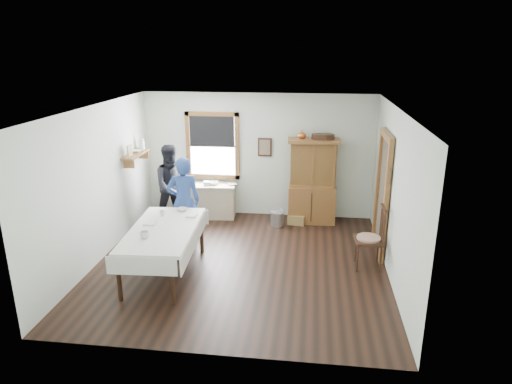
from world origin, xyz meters
TOP-DOWN VIEW (x-y plane):
  - room at (0.00, 0.00)m, footprint 5.01×5.01m
  - window at (-1.00, 2.46)m, footprint 1.18×0.07m
  - doorway at (2.46, 0.85)m, footprint 0.09×1.14m
  - wall_shelf at (-2.37, 1.54)m, footprint 0.24×1.00m
  - framed_picture at (0.15, 2.46)m, footprint 0.30×0.04m
  - rug_beater at (2.45, 0.30)m, footprint 0.01×0.27m
  - work_counter at (-1.12, 2.17)m, footprint 1.35×0.60m
  - china_hutch at (1.20, 2.15)m, footprint 1.09×0.56m
  - dining_table at (-1.19, -0.53)m, footprint 1.19×2.10m
  - spindle_chair at (2.18, 0.14)m, footprint 0.55×0.55m
  - pail at (0.49, 1.84)m, footprint 0.30×0.30m
  - wicker_basket at (0.89, 1.99)m, footprint 0.38×0.29m
  - woman_blue at (-1.18, 0.69)m, footprint 0.68×0.56m
  - figure_dark at (-1.69, 1.66)m, footprint 0.98×0.92m
  - table_cup_a at (-1.35, -0.94)m, footprint 0.16×0.16m
  - table_cup_b at (-1.39, 0.03)m, footprint 0.09×0.09m
  - table_bowl at (-1.11, 0.31)m, footprint 0.24×0.24m
  - counter_book at (-0.63, 2.20)m, footprint 0.24×0.25m
  - counter_bowl at (-0.94, 2.18)m, footprint 0.22×0.22m
  - shelf_bowl at (-2.37, 1.55)m, footprint 0.22×0.22m

SIDE VIEW (x-z plane):
  - wicker_basket at x=0.89m, z-range 0.00..0.21m
  - pail at x=0.49m, z-range 0.00..0.30m
  - work_counter at x=-1.12m, z-range 0.00..0.75m
  - dining_table at x=-1.19m, z-range 0.00..0.82m
  - spindle_chair at x=2.18m, z-range 0.00..1.11m
  - counter_book at x=-0.63m, z-range 0.75..0.77m
  - counter_bowl at x=-0.94m, z-range 0.75..0.82m
  - woman_blue at x=-1.18m, z-range 0.00..1.59m
  - figure_dark at x=-1.69m, z-range 0.00..1.60m
  - table_bowl at x=-1.11m, z-range 0.82..0.87m
  - table_cup_b at x=-1.39m, z-range 0.82..0.91m
  - table_cup_a at x=-1.35m, z-range 0.82..0.93m
  - china_hutch at x=1.20m, z-range 0.00..1.81m
  - doorway at x=2.46m, z-range 0.05..2.27m
  - room at x=0.00m, z-range 0.00..2.70m
  - framed_picture at x=0.15m, z-range 1.35..1.75m
  - wall_shelf at x=-2.37m, z-range 1.35..1.79m
  - shelf_bowl at x=-2.37m, z-range 1.57..1.62m
  - window at x=-1.00m, z-range 0.89..2.37m
  - rug_beater at x=2.45m, z-range 1.58..1.86m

